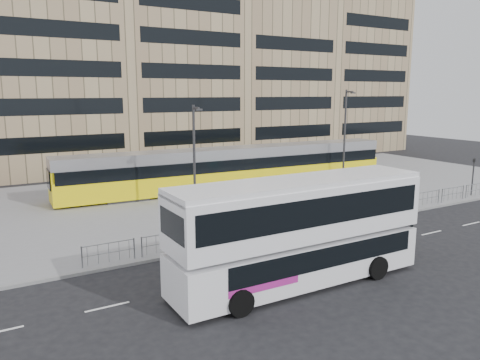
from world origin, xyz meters
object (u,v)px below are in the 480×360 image
tram (235,167)px  lamp_post_east (345,133)px  ad_panel (339,201)px  pedestrian (297,204)px  traffic_light_west (275,200)px  traffic_light_east (473,172)px  station_sign (364,186)px  double_decker_bus (299,228)px  lamp_post_west (195,155)px

tram → lamp_post_east: (9.91, -3.26, 2.88)m
ad_panel → pedestrian: 2.92m
traffic_light_west → traffic_light_east: bearing=2.1°
ad_panel → pedestrian: bearing=132.0°
tram → traffic_light_west: tram is taller
station_sign → pedestrian: size_ratio=1.25×
pedestrian → traffic_light_east: bearing=-88.7°
traffic_light_west → lamp_post_east: size_ratio=0.36×
traffic_light_west → lamp_post_east: lamp_post_east is taller
ad_panel → station_sign: bearing=-3.5°
tram → station_sign: tram is taller
station_sign → traffic_light_west: 9.83m
pedestrian → lamp_post_east: (11.06, 7.38, 3.83)m
lamp_post_east → double_decker_bus: bearing=-137.4°
traffic_light_west → double_decker_bus: bearing=-114.7°
ad_panel → traffic_light_east: (13.87, -0.79, 1.01)m
station_sign → lamp_post_west: size_ratio=0.29×
double_decker_bus → traffic_light_east: 24.39m
ad_panel → traffic_light_west: traffic_light_west is taller
tram → traffic_light_east: size_ratio=9.97×
traffic_light_west → traffic_light_east: 19.88m
tram → ad_panel: (1.48, -11.90, -0.86)m
double_decker_bus → pedestrian: bearing=53.3°
tram → lamp_post_west: lamp_post_west is taller
ad_panel → lamp_post_east: bearing=23.3°
lamp_post_east → lamp_post_west: bearing=-169.2°
tram → traffic_light_west: size_ratio=9.97×
tram → lamp_post_east: lamp_post_east is taller
double_decker_bus → tram: 21.29m
double_decker_bus → tram: (8.00, 19.71, -0.64)m
double_decker_bus → ad_panel: bearing=39.8°
lamp_post_east → tram: bearing=161.8°
station_sign → lamp_post_east: 9.42m
tram → lamp_post_west: (-6.91, -6.47, 2.33)m
lamp_post_west → pedestrian: bearing=-35.9°
double_decker_bus → tram: size_ratio=0.39×
lamp_post_west → ad_panel: bearing=-32.9°
ad_panel → tram: bearing=74.7°
station_sign → ad_panel: size_ratio=1.33×
lamp_post_west → lamp_post_east: (16.82, 3.21, 0.55)m
tram → pedestrian: (-1.15, -10.64, -0.95)m
traffic_light_west → lamp_post_west: lamp_post_west is taller
double_decker_bus → ad_panel: (9.48, 7.81, -1.50)m
traffic_light_east → lamp_post_east: lamp_post_east is taller
double_decker_bus → station_sign: bearing=35.0°
pedestrian → traffic_light_west: 4.15m
tram → lamp_post_east: bearing=-15.4°
station_sign → ad_panel: bearing=-159.8°
ad_panel → pedestrian: size_ratio=0.94×
traffic_light_west → lamp_post_east: 17.51m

